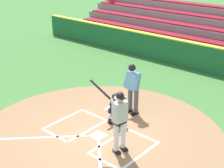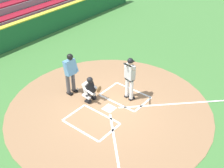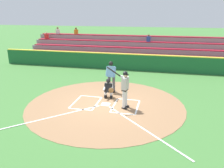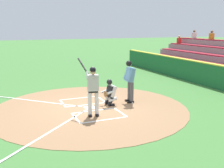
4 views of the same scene
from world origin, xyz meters
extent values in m
plane|color=#427A38|center=(0.00, 0.00, 0.00)|extent=(120.00, 120.00, 0.00)
cylinder|color=#99704C|center=(0.00, 0.00, 0.01)|extent=(8.00, 8.00, 0.01)
cube|color=white|center=(0.00, 0.00, 0.01)|extent=(0.44, 0.44, 0.01)
cube|color=white|center=(-1.05, -0.90, 0.01)|extent=(1.20, 0.08, 0.01)
cube|color=white|center=(-1.05, 0.90, 0.01)|extent=(1.20, 0.08, 0.01)
cube|color=white|center=(-0.45, 0.00, 0.01)|extent=(0.08, 1.80, 0.01)
cube|color=white|center=(-1.65, 0.00, 0.01)|extent=(0.08, 1.80, 0.01)
cube|color=white|center=(1.05, -0.90, 0.01)|extent=(1.20, 0.08, 0.01)
cube|color=white|center=(1.05, 0.90, 0.01)|extent=(1.20, 0.08, 0.01)
cube|color=white|center=(0.45, 0.00, 0.01)|extent=(0.08, 1.80, 0.01)
cube|color=white|center=(1.65, 0.00, 0.01)|extent=(0.08, 1.80, 0.01)
cube|color=white|center=(2.10, 2.10, 0.01)|extent=(3.73, 3.73, 0.01)
cube|color=white|center=(-2.10, 2.10, 0.01)|extent=(3.73, 3.73, 0.01)
cylinder|color=white|center=(-1.06, 0.08, 0.50)|extent=(0.15, 0.15, 0.84)
cube|color=black|center=(-1.10, 0.09, 0.04)|extent=(0.28, 0.17, 0.09)
cylinder|color=white|center=(-1.01, 0.33, 0.50)|extent=(0.15, 0.15, 0.84)
cube|color=black|center=(-1.04, 0.34, 0.04)|extent=(0.28, 0.17, 0.09)
cube|color=black|center=(-1.03, 0.21, 0.97)|extent=(0.29, 0.38, 0.10)
cube|color=#BCBCBC|center=(-1.03, 0.21, 1.28)|extent=(0.32, 0.44, 0.60)
sphere|color=tan|center=(-1.05, 0.21, 1.69)|extent=(0.21, 0.21, 0.21)
sphere|color=black|center=(-1.03, 0.21, 1.76)|extent=(0.23, 0.23, 0.23)
cube|color=black|center=(-1.14, 0.23, 1.73)|extent=(0.14, 0.19, 0.02)
cylinder|color=#BCBCBC|center=(-0.99, 0.18, 1.56)|extent=(0.44, 0.18, 0.21)
cylinder|color=#BCBCBC|center=(-0.94, 0.39, 1.56)|extent=(0.28, 0.15, 0.29)
cylinder|color=black|center=(-0.56, 0.43, 1.86)|extent=(0.72, 0.22, 0.53)
cylinder|color=black|center=(-0.90, 0.36, 1.62)|extent=(0.09, 0.09, 0.08)
cube|color=black|center=(-0.09, -0.93, 0.04)|extent=(0.13, 0.27, 0.09)
cube|color=black|center=(-0.09, -0.89, 0.20)|extent=(0.13, 0.25, 0.37)
cylinder|color=silver|center=(-0.08, -0.99, 0.28)|extent=(0.17, 0.37, 0.21)
cube|color=black|center=(0.23, -0.91, 0.04)|extent=(0.13, 0.27, 0.09)
cube|color=black|center=(0.23, -0.87, 0.20)|extent=(0.13, 0.25, 0.37)
cylinder|color=silver|center=(0.24, -0.97, 0.28)|extent=(0.17, 0.37, 0.21)
cube|color=silver|center=(0.08, -0.99, 0.62)|extent=(0.42, 0.38, 0.52)
cube|color=black|center=(0.07, -0.88, 0.62)|extent=(0.43, 0.24, 0.46)
sphere|color=#9E7051|center=(0.07, -0.92, 0.99)|extent=(0.21, 0.21, 0.21)
sphere|color=black|center=(0.07, -0.90, 1.01)|extent=(0.24, 0.24, 0.24)
cylinder|color=silver|center=(-0.13, -0.83, 0.60)|extent=(0.12, 0.45, 0.20)
cylinder|color=silver|center=(0.27, -0.81, 0.60)|extent=(0.12, 0.45, 0.20)
ellipsoid|color=brown|center=(-0.14, -0.64, 0.57)|extent=(0.29, 0.12, 0.28)
cylinder|color=#4C4C51|center=(0.00, -1.93, 0.51)|extent=(0.16, 0.16, 0.86)
cube|color=black|center=(0.00, -1.88, 0.04)|extent=(0.15, 0.29, 0.09)
cylinder|color=#4C4C51|center=(0.28, -1.95, 0.51)|extent=(0.16, 0.16, 0.86)
cube|color=black|center=(0.28, -1.90, 0.04)|extent=(0.15, 0.29, 0.09)
cube|color=#5B8EB7|center=(0.14, -1.90, 1.25)|extent=(0.47, 0.40, 0.66)
sphere|color=brown|center=(0.14, -1.86, 1.72)|extent=(0.22, 0.22, 0.22)
sphere|color=black|center=(0.15, -1.84, 1.74)|extent=(0.25, 0.25, 0.25)
cylinder|color=#5B8EB7|center=(-0.09, -1.81, 1.28)|extent=(0.12, 0.29, 0.56)
cylinder|color=#5B8EB7|center=(0.39, -1.84, 1.28)|extent=(0.12, 0.29, 0.56)
sphere|color=white|center=(-0.17, -1.89, 0.04)|extent=(0.07, 0.07, 0.07)
camera|label=1|loc=(-6.28, 6.58, 5.54)|focal=53.81mm
camera|label=2|loc=(7.09, 5.83, 7.15)|focal=47.43mm
camera|label=3|loc=(-2.78, 10.56, 4.59)|focal=36.80mm
camera|label=4|loc=(-10.32, 3.38, 3.32)|focal=43.68mm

